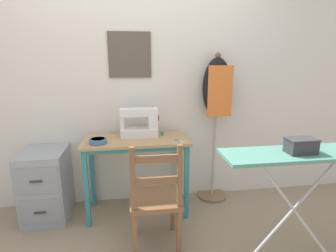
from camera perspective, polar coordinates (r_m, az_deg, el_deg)
The scene contains 12 objects.
ground_plane at distance 2.64m, azimuth -6.31°, elevation -20.45°, with size 14.00×14.00×0.00m, color gray.
wall_back at distance 2.70m, azimuth -7.45°, elevation 9.39°, with size 10.00×0.07×2.55m.
sewing_table at distance 2.53m, azimuth -6.88°, elevation -5.48°, with size 0.99×0.45×0.77m.
sewing_machine at distance 2.56m, azimuth -5.87°, elevation 0.60°, with size 0.37×0.16×0.30m.
fabric_bowl at distance 2.43m, azimuth -15.01°, elevation -3.14°, with size 0.16×0.16×0.04m.
scissors at distance 2.44m, azimuth 2.22°, elevation -3.13°, with size 0.10×0.11×0.01m.
thread_spool_near_machine at distance 2.59m, azimuth -1.29°, elevation -1.77°, with size 0.04×0.04×0.03m.
wooden_chair at distance 2.15m, azimuth -2.79°, elevation -15.69°, with size 0.40×0.38×0.91m.
filing_cabinet at distance 2.81m, azimuth -24.92°, elevation -11.50°, with size 0.39×0.49×0.68m.
dress_form at distance 2.74m, azimuth 10.47°, elevation 6.17°, with size 0.32×0.32×1.57m.
ironing_board at distance 2.07m, azimuth 26.80°, elevation -6.41°, with size 1.12×0.32×0.88m.
storage_box at distance 2.01m, azimuth 26.98°, elevation -3.85°, with size 0.20×0.12×0.11m.
Camera 1 is at (-0.04, -2.17, 1.49)m, focal length 28.00 mm.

